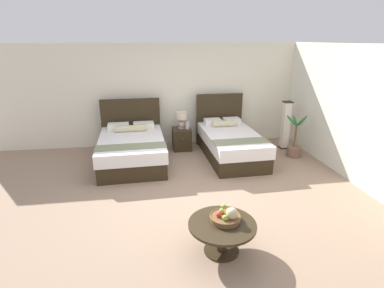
# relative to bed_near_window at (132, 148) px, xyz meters

# --- Properties ---
(ground_plane) EXTENTS (9.89, 9.61, 0.02)m
(ground_plane) POSITION_rel_bed_near_window_xyz_m (1.13, -1.73, -0.34)
(ground_plane) COLOR #977A63
(wall_back) EXTENTS (9.89, 0.12, 2.56)m
(wall_back) POSITION_rel_bed_near_window_xyz_m (1.13, 1.27, 0.94)
(wall_back) COLOR silver
(wall_back) RESTS_ON ground
(wall_side_right) EXTENTS (0.12, 5.21, 2.56)m
(wall_side_right) POSITION_rel_bed_near_window_xyz_m (4.27, -1.33, 0.94)
(wall_side_right) COLOR silver
(wall_side_right) RESTS_ON ground
(bed_near_window) EXTENTS (1.48, 2.14, 1.27)m
(bed_near_window) POSITION_rel_bed_near_window_xyz_m (0.00, 0.00, 0.00)
(bed_near_window) COLOR #2F2514
(bed_near_window) RESTS_ON ground
(bed_near_corner) EXTENTS (1.25, 2.24, 1.32)m
(bed_near_corner) POSITION_rel_bed_near_window_xyz_m (2.25, 0.00, 0.00)
(bed_near_corner) COLOR #2F2514
(bed_near_corner) RESTS_ON ground
(nightstand) EXTENTS (0.45, 0.50, 0.54)m
(nightstand) POSITION_rel_bed_near_window_xyz_m (1.20, 0.69, -0.06)
(nightstand) COLOR #2F2514
(nightstand) RESTS_ON ground
(table_lamp) EXTENTS (0.27, 0.27, 0.41)m
(table_lamp) POSITION_rel_bed_near_window_xyz_m (1.20, 0.71, 0.46)
(table_lamp) COLOR tan
(table_lamp) RESTS_ON nightstand
(vase) EXTENTS (0.10, 0.10, 0.18)m
(vase) POSITION_rel_bed_near_window_xyz_m (1.33, 0.65, 0.30)
(vase) COLOR #B5BFBC
(vase) RESTS_ON nightstand
(coffee_table) EXTENTS (0.87, 0.87, 0.42)m
(coffee_table) POSITION_rel_bed_near_window_xyz_m (1.24, -3.27, -0.02)
(coffee_table) COLOR #2F2514
(coffee_table) RESTS_ON ground
(fruit_bowl) EXTENTS (0.40, 0.40, 0.20)m
(fruit_bowl) POSITION_rel_bed_near_window_xyz_m (1.31, -3.22, 0.15)
(fruit_bowl) COLOR brown
(fruit_bowl) RESTS_ON coffee_table
(loose_apple) EXTENTS (0.08, 0.08, 0.08)m
(loose_apple) POSITION_rel_bed_near_window_xyz_m (1.34, -2.94, 0.13)
(loose_apple) COLOR #88AE40
(loose_apple) RESTS_ON coffee_table
(floor_lamp_corner) EXTENTS (0.21, 0.21, 1.20)m
(floor_lamp_corner) POSITION_rel_bed_near_window_xyz_m (3.77, 0.39, 0.26)
(floor_lamp_corner) COLOR black
(floor_lamp_corner) RESTS_ON ground
(potted_palm) EXTENTS (0.58, 0.48, 1.03)m
(potted_palm) POSITION_rel_bed_near_window_xyz_m (3.75, -0.19, -0.09)
(potted_palm) COLOR brown
(potted_palm) RESTS_ON ground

